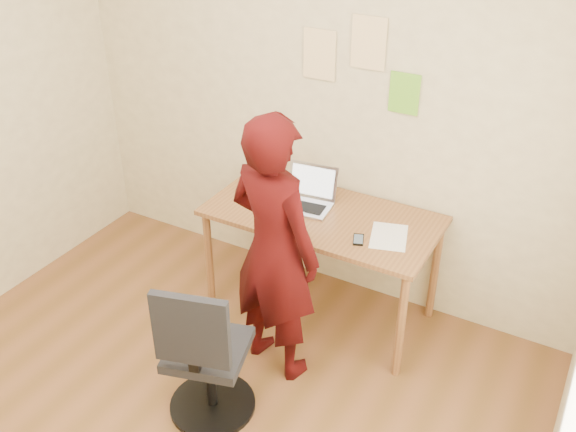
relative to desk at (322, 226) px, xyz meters
The scene contains 10 objects.
room 1.56m from the desk, 98.87° to the right, with size 3.58×3.58×2.78m.
desk is the anchor object (origin of this frame).
laptop 0.20m from the desk, 156.25° to the left, with size 0.34×0.31×0.23m.
paper_sheet 0.45m from the desk, ahead, with size 0.20×0.29×0.00m, color white.
phone 0.36m from the desk, 27.93° to the right, with size 0.10×0.13×0.01m.
wall_note_left 1.02m from the desk, 122.16° to the left, with size 0.21×0.00×0.30m, color #FBD596.
wall_note_mid 1.11m from the desk, 76.95° to the left, with size 0.21×0.00×0.30m, color #FBD596.
wall_note_right 0.92m from the desk, 48.30° to the left, with size 0.18×0.00×0.24m, color #6DC02B.
office_chair 1.13m from the desk, 96.32° to the right, with size 0.49×0.50×0.90m.
person 0.56m from the desk, 91.94° to the right, with size 0.58×0.38×1.58m, color #350707.
Camera 1 is at (1.66, -1.62, 2.72)m, focal length 40.00 mm.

